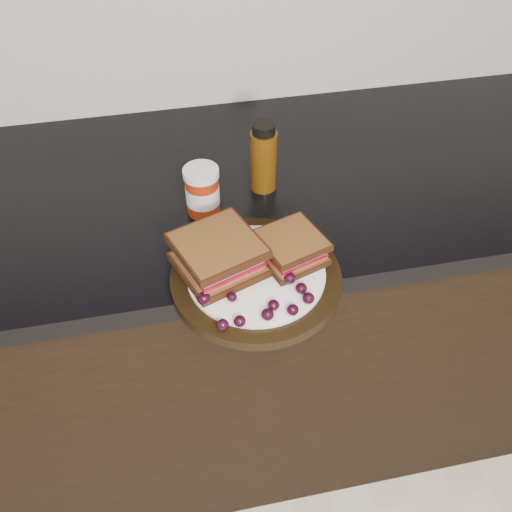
{
  "coord_description": "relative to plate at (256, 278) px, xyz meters",
  "views": [
    {
      "loc": [
        -0.11,
        0.8,
        1.59
      ],
      "look_at": [
        0.02,
        1.42,
        0.96
      ],
      "focal_mm": 40.0,
      "sensor_mm": 36.0,
      "label": 1
    }
  ],
  "objects": [
    {
      "name": "base_cabinets",
      "position": [
        -0.02,
        0.28,
        -0.48
      ],
      "size": [
        3.96,
        0.58,
        0.86
      ],
      "primitive_type": "cube",
      "color": "black",
      "rests_on": "ground_plane"
    },
    {
      "name": "countertop",
      "position": [
        -0.02,
        0.28,
        -0.03
      ],
      "size": [
        3.98,
        0.6,
        0.04
      ],
      "primitive_type": "cube",
      "color": "black",
      "rests_on": "base_cabinets"
    },
    {
      "name": "plate",
      "position": [
        0.0,
        0.0,
        0.0
      ],
      "size": [
        0.28,
        0.28,
        0.02
      ],
      "primitive_type": "cylinder",
      "color": "black",
      "rests_on": "countertop"
    },
    {
      "name": "sandwich_left",
      "position": [
        -0.06,
        0.02,
        0.04
      ],
      "size": [
        0.16,
        0.16,
        0.06
      ],
      "primitive_type": null,
      "rotation": [
        0.0,
        0.0,
        0.35
      ],
      "color": "brown",
      "rests_on": "plate"
    },
    {
      "name": "sandwich_right",
      "position": [
        0.06,
        0.02,
        0.04
      ],
      "size": [
        0.12,
        0.12,
        0.04
      ],
      "primitive_type": null,
      "rotation": [
        0.0,
        0.0,
        0.32
      ],
      "color": "brown",
      "rests_on": "plate"
    },
    {
      "name": "grape_0",
      "position": [
        -0.09,
        -0.05,
        0.03
      ],
      "size": [
        0.02,
        0.02,
        0.02
      ],
      "primitive_type": "ellipsoid",
      "color": "black",
      "rests_on": "plate"
    },
    {
      "name": "grape_1",
      "position": [
        -0.05,
        -0.05,
        0.02
      ],
      "size": [
        0.02,
        0.02,
        0.01
      ],
      "primitive_type": "ellipsoid",
      "color": "black",
      "rests_on": "plate"
    },
    {
      "name": "grape_2",
      "position": [
        -0.07,
        -0.1,
        0.02
      ],
      "size": [
        0.02,
        0.02,
        0.02
      ],
      "primitive_type": "ellipsoid",
      "color": "black",
      "rests_on": "plate"
    },
    {
      "name": "grape_3",
      "position": [
        -0.05,
        -0.1,
        0.02
      ],
      "size": [
        0.02,
        0.02,
        0.02
      ],
      "primitive_type": "ellipsoid",
      "color": "black",
      "rests_on": "plate"
    },
    {
      "name": "grape_4",
      "position": [
        -0.0,
        -0.1,
        0.02
      ],
      "size": [
        0.02,
        0.02,
        0.02
      ],
      "primitive_type": "ellipsoid",
      "color": "black",
      "rests_on": "plate"
    },
    {
      "name": "grape_5",
      "position": [
        0.01,
        -0.08,
        0.02
      ],
      "size": [
        0.02,
        0.02,
        0.02
      ],
      "primitive_type": "ellipsoid",
      "color": "black",
      "rests_on": "plate"
    },
    {
      "name": "grape_6",
      "position": [
        0.04,
        -0.1,
        0.02
      ],
      "size": [
        0.02,
        0.02,
        0.02
      ],
      "primitive_type": "ellipsoid",
      "color": "black",
      "rests_on": "plate"
    },
    {
      "name": "grape_7",
      "position": [
        0.07,
        -0.08,
        0.02
      ],
      "size": [
        0.02,
        0.02,
        0.02
      ],
      "primitive_type": "ellipsoid",
      "color": "black",
      "rests_on": "plate"
    },
    {
      "name": "grape_8",
      "position": [
        0.06,
        -0.06,
        0.02
      ],
      "size": [
        0.02,
        0.02,
        0.02
      ],
      "primitive_type": "ellipsoid",
      "color": "black",
      "rests_on": "plate"
    },
    {
      "name": "grape_9",
      "position": [
        0.05,
        -0.03,
        0.02
      ],
      "size": [
        0.02,
        0.02,
        0.02
      ],
      "primitive_type": "ellipsoid",
      "color": "black",
      "rests_on": "plate"
    },
    {
      "name": "grape_10",
      "position": [
        0.08,
        -0.01,
        0.02
      ],
      "size": [
        0.02,
        0.02,
        0.02
      ],
      "primitive_type": "ellipsoid",
      "color": "black",
      "rests_on": "plate"
    },
    {
      "name": "grape_11",
      "position": [
        0.07,
        0.01,
        0.02
      ],
      "size": [
        0.02,
        0.02,
        0.02
      ],
      "primitive_type": "ellipsoid",
      "color": "black",
      "rests_on": "plate"
    },
    {
      "name": "grape_12",
      "position": [
        0.08,
        0.03,
        0.02
      ],
      "size": [
        0.02,
        0.02,
        0.02
      ],
      "primitive_type": "ellipsoid",
      "color": "black",
      "rests_on": "plate"
    },
    {
      "name": "grape_13",
      "position": [
        0.06,
        0.05,
        0.02
      ],
      "size": [
        0.02,
        0.02,
        0.02
      ],
      "primitive_type": "ellipsoid",
      "color": "black",
      "rests_on": "plate"
    },
    {
      "name": "grape_14",
      "position": [
        -0.05,
        0.05,
        0.02
      ],
      "size": [
        0.02,
        0.02,
        0.02
      ],
      "primitive_type": "ellipsoid",
      "color": "black",
      "rests_on": "plate"
    },
    {
      "name": "grape_15",
      "position": [
        -0.05,
        0.01,
        0.02
      ],
      "size": [
        0.02,
        0.02,
        0.02
      ],
      "primitive_type": "ellipsoid",
      "color": "black",
      "rests_on": "plate"
    },
    {
      "name": "grape_16",
      "position": [
        -0.08,
        0.0,
        0.02
      ],
      "size": [
        0.02,
        0.02,
        0.02
      ],
      "primitive_type": "ellipsoid",
      "color": "black",
      "rests_on": "plate"
    },
    {
      "name": "grape_17",
      "position": [
        -0.08,
        -0.01,
        0.02
      ],
      "size": [
        0.02,
        0.02,
        0.02
      ],
      "primitive_type": "ellipsoid",
      "color": "black",
      "rests_on": "plate"
    },
    {
      "name": "grape_18",
      "position": [
        -0.06,
        0.04,
        0.03
      ],
      "size": [
        0.02,
        0.02,
        0.02
      ],
      "primitive_type": "ellipsoid",
      "color": "black",
      "rests_on": "plate"
    },
    {
      "name": "grape_19",
      "position": [
        -0.07,
        0.03,
        0.02
      ],
      "size": [
        0.02,
        0.02,
        0.02
      ],
      "primitive_type": "ellipsoid",
      "color": "black",
      "rests_on": "plate"
    },
    {
      "name": "grape_20",
      "position": [
        -0.06,
        -0.0,
        0.02
      ],
      "size": [
        0.02,
        0.02,
        0.02
      ],
      "primitive_type": "ellipsoid",
      "color": "black",
      "rests_on": "plate"
    },
    {
      "name": "condiment_jar",
      "position": [
        -0.06,
        0.2,
        0.04
      ],
      "size": [
        0.08,
        0.08,
        0.09
      ],
      "primitive_type": "cylinder",
      "rotation": [
        0.0,
        0.0,
        -0.4
      ],
      "color": "#9A260B",
      "rests_on": "countertop"
    },
    {
      "name": "oil_bottle",
      "position": [
        0.07,
        0.25,
        0.06
      ],
      "size": [
        0.05,
        0.05,
        0.14
      ],
      "primitive_type": "cylinder",
      "rotation": [
        0.0,
        0.0,
        0.02
      ],
      "color": "#492A07",
      "rests_on": "countertop"
    }
  ]
}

